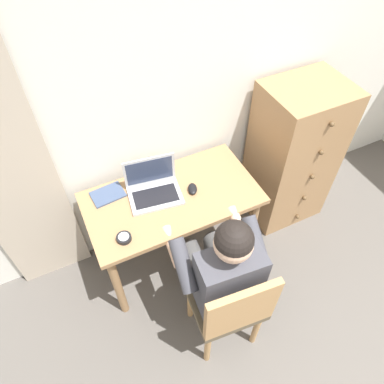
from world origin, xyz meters
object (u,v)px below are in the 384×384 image
chair (230,306)px  desk_clock (124,238)px  dresser (292,156)px  computer_mouse (193,189)px  desk (172,208)px  notebook_pad (108,194)px  person_seated (219,265)px  laptop (153,187)px

chair → desk_clock: (-0.43, 0.55, 0.26)m
dresser → computer_mouse: (-0.91, -0.09, 0.15)m
desk → dresser: bearing=4.3°
desk → computer_mouse: bearing=-4.2°
computer_mouse → notebook_pad: size_ratio=0.48×
person_seated → laptop: (-0.15, 0.64, 0.11)m
person_seated → computer_mouse: person_seated is taller
person_seated → laptop: person_seated is taller
laptop → desk_clock: (-0.30, -0.27, -0.04)m
laptop → chair: bearing=-80.6°
dresser → notebook_pad: (-1.43, 0.12, 0.14)m
laptop → notebook_pad: 0.31m
chair → person_seated: size_ratio=0.74×
dresser → chair: 1.31m
laptop → notebook_pad: bearing=158.7°
person_seated → computer_mouse: size_ratio=12.16×
computer_mouse → chair: bearing=-76.9°
person_seated → laptop: 0.67m
chair → desk_clock: bearing=128.1°
computer_mouse → desk_clock: computer_mouse is taller
person_seated → computer_mouse: (0.09, 0.54, 0.08)m
desk → chair: (0.04, -0.74, -0.12)m
desk_clock → notebook_pad: (0.01, 0.38, -0.01)m
chair → laptop: (-0.14, 0.82, 0.29)m
dresser → desk_clock: 1.48m
person_seated → desk_clock: size_ratio=13.52×
desk → laptop: (-0.09, 0.09, 0.17)m
computer_mouse → desk: bearing=-163.1°
dresser → notebook_pad: bearing=175.4°
notebook_pad → laptop: bearing=-26.6°
desk → person_seated: 0.56m
dresser → notebook_pad: dresser is taller
dresser → laptop: 1.16m
desk → laptop: laptop is taller
desk → person_seated: size_ratio=0.94×
chair → person_seated: 0.26m
notebook_pad → person_seated: bearing=-65.2°
chair → notebook_pad: size_ratio=4.28×
desk → desk_clock: 0.45m
computer_mouse → notebook_pad: 0.56m
desk_clock → notebook_pad: size_ratio=0.43×
chair → laptop: bearing=99.4°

